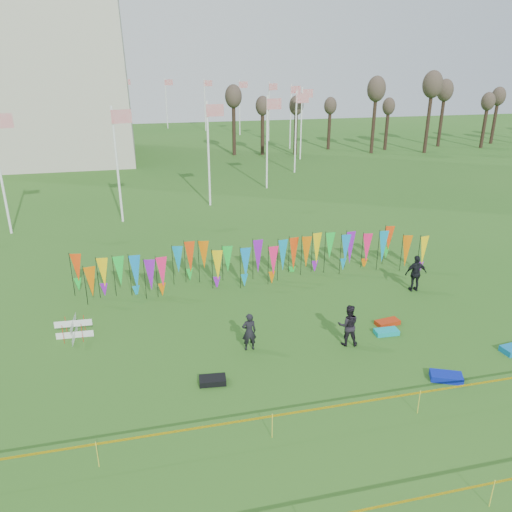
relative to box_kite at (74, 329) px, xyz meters
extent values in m
plane|color=#255718|center=(8.51, -4.82, -0.43)|extent=(160.00, 160.00, 0.00)
cylinder|color=white|center=(22.51, 43.18, 3.57)|extent=(0.16, 0.16, 8.00)
plane|color=red|center=(23.11, 43.18, 6.87)|extent=(1.40, 0.00, 1.40)
cylinder|color=white|center=(21.55, 50.43, 3.57)|extent=(0.16, 0.16, 8.00)
plane|color=red|center=(22.15, 50.43, 6.87)|extent=(1.40, 0.00, 1.40)
cylinder|color=white|center=(18.75, 57.18, 3.57)|extent=(0.16, 0.16, 8.00)
plane|color=red|center=(19.35, 57.18, 6.87)|extent=(1.40, 0.00, 1.40)
cylinder|color=white|center=(14.30, 62.98, 3.57)|extent=(0.16, 0.16, 8.00)
plane|color=red|center=(14.90, 62.98, 6.87)|extent=(1.40, 0.00, 1.40)
cylinder|color=white|center=(8.51, 67.43, 3.57)|extent=(0.16, 0.16, 8.00)
plane|color=red|center=(9.11, 67.43, 6.87)|extent=(1.40, 0.00, 1.40)
cylinder|color=white|center=(1.75, 70.22, 3.57)|extent=(0.16, 0.16, 8.00)
plane|color=red|center=(2.35, 70.22, 6.87)|extent=(1.40, 0.00, 1.40)
cylinder|color=white|center=(-5.49, 71.18, 3.57)|extent=(0.16, 0.16, 8.00)
plane|color=red|center=(-4.89, 71.18, 6.87)|extent=(1.40, 0.00, 1.40)
cylinder|color=white|center=(-12.74, 70.22, 3.57)|extent=(0.16, 0.16, 8.00)
plane|color=red|center=(-12.14, 70.22, 6.87)|extent=(1.40, 0.00, 1.40)
cylinder|color=white|center=(-5.49, 15.18, 3.57)|extent=(0.16, 0.16, 8.00)
plane|color=red|center=(-4.89, 15.18, 6.87)|extent=(1.40, 0.00, 1.40)
cylinder|color=white|center=(1.75, 16.13, 3.57)|extent=(0.16, 0.16, 8.00)
plane|color=red|center=(2.35, 16.13, 6.87)|extent=(1.40, 0.00, 1.40)
cylinder|color=white|center=(8.51, 18.93, 3.57)|extent=(0.16, 0.16, 8.00)
plane|color=red|center=(9.11, 18.93, 6.87)|extent=(1.40, 0.00, 1.40)
cylinder|color=white|center=(14.30, 23.38, 3.57)|extent=(0.16, 0.16, 8.00)
plane|color=red|center=(14.90, 23.38, 6.87)|extent=(1.40, 0.00, 1.40)
cylinder|color=white|center=(18.75, 29.18, 3.57)|extent=(0.16, 0.16, 8.00)
plane|color=red|center=(19.35, 29.18, 6.87)|extent=(1.40, 0.00, 1.40)
cylinder|color=white|center=(21.55, 35.93, 3.57)|extent=(0.16, 0.16, 8.00)
plane|color=red|center=(22.15, 35.93, 6.87)|extent=(1.40, 0.00, 1.40)
cylinder|color=black|center=(-0.49, 3.85, 0.64)|extent=(0.03, 0.03, 2.13)
cone|color=#E9410C|center=(-0.21, 3.85, 0.82)|extent=(0.64, 0.64, 1.60)
cylinder|color=black|center=(0.20, 3.85, 0.64)|extent=(0.03, 0.03, 2.13)
cone|color=#DB6506|center=(0.48, 3.85, 0.82)|extent=(0.64, 0.64, 1.60)
cylinder|color=black|center=(0.89, 3.85, 0.64)|extent=(0.03, 0.03, 2.13)
cone|color=yellow|center=(1.17, 3.85, 0.82)|extent=(0.64, 0.64, 1.60)
cylinder|color=black|center=(1.58, 3.85, 0.64)|extent=(0.03, 0.03, 2.13)
cone|color=green|center=(1.86, 3.85, 0.82)|extent=(0.64, 0.64, 1.60)
cylinder|color=black|center=(2.27, 3.85, 0.64)|extent=(0.03, 0.03, 2.13)
cone|color=#0C7DD1|center=(2.55, 3.85, 0.82)|extent=(0.64, 0.64, 1.60)
cylinder|color=black|center=(2.97, 3.85, 0.64)|extent=(0.03, 0.03, 2.13)
cone|color=purple|center=(3.25, 3.85, 0.82)|extent=(0.64, 0.64, 1.60)
cylinder|color=black|center=(3.66, 3.85, 0.64)|extent=(0.03, 0.03, 2.13)
cone|color=#FF1C62|center=(3.94, 3.85, 0.82)|extent=(0.64, 0.64, 1.60)
cylinder|color=black|center=(4.35, 3.85, 0.64)|extent=(0.03, 0.03, 2.13)
cone|color=#0B86B3|center=(4.63, 3.85, 0.82)|extent=(0.64, 0.64, 1.60)
cylinder|color=black|center=(5.04, 3.85, 0.64)|extent=(0.03, 0.03, 2.13)
cone|color=#E9410C|center=(5.32, 3.85, 0.82)|extent=(0.64, 0.64, 1.60)
cylinder|color=black|center=(5.74, 3.85, 0.64)|extent=(0.03, 0.03, 2.13)
cone|color=#DB6506|center=(6.02, 3.85, 0.82)|extent=(0.64, 0.64, 1.60)
cylinder|color=black|center=(6.43, 3.85, 0.64)|extent=(0.03, 0.03, 2.13)
cone|color=yellow|center=(6.71, 3.85, 0.82)|extent=(0.64, 0.64, 1.60)
cylinder|color=black|center=(7.12, 3.85, 0.64)|extent=(0.03, 0.03, 2.13)
cone|color=green|center=(7.40, 3.85, 0.82)|extent=(0.64, 0.64, 1.60)
cylinder|color=black|center=(7.81, 3.85, 0.64)|extent=(0.03, 0.03, 2.13)
cone|color=#0C7DD1|center=(8.09, 3.85, 0.82)|extent=(0.64, 0.64, 1.60)
cylinder|color=black|center=(8.51, 3.85, 0.64)|extent=(0.03, 0.03, 2.13)
cone|color=purple|center=(8.79, 3.85, 0.82)|extent=(0.64, 0.64, 1.60)
cylinder|color=black|center=(9.20, 3.85, 0.64)|extent=(0.03, 0.03, 2.13)
cone|color=#FF1C62|center=(9.48, 3.85, 0.82)|extent=(0.64, 0.64, 1.60)
cylinder|color=black|center=(9.89, 3.85, 0.64)|extent=(0.03, 0.03, 2.13)
cone|color=#0B86B3|center=(10.17, 3.85, 0.82)|extent=(0.64, 0.64, 1.60)
cylinder|color=black|center=(10.58, 3.85, 0.64)|extent=(0.03, 0.03, 2.13)
cone|color=#E9410C|center=(10.86, 3.85, 0.82)|extent=(0.64, 0.64, 1.60)
cylinder|color=black|center=(11.27, 3.85, 0.64)|extent=(0.03, 0.03, 2.13)
cone|color=#DB6506|center=(11.55, 3.85, 0.82)|extent=(0.64, 0.64, 1.60)
cylinder|color=black|center=(11.97, 3.85, 0.64)|extent=(0.03, 0.03, 2.13)
cone|color=yellow|center=(12.25, 3.85, 0.82)|extent=(0.64, 0.64, 1.60)
cylinder|color=black|center=(12.66, 3.85, 0.64)|extent=(0.03, 0.03, 2.13)
cone|color=green|center=(12.94, 3.85, 0.82)|extent=(0.64, 0.64, 1.60)
cylinder|color=black|center=(13.35, 3.85, 0.64)|extent=(0.03, 0.03, 2.13)
cone|color=#0C7DD1|center=(13.63, 3.85, 0.82)|extent=(0.64, 0.64, 1.60)
cylinder|color=black|center=(14.04, 3.85, 0.64)|extent=(0.03, 0.03, 2.13)
cone|color=purple|center=(14.32, 3.85, 0.82)|extent=(0.64, 0.64, 1.60)
cylinder|color=black|center=(14.74, 3.85, 0.64)|extent=(0.03, 0.03, 2.13)
cone|color=#FF1C62|center=(15.02, 3.85, 0.82)|extent=(0.64, 0.64, 1.60)
cylinder|color=black|center=(15.43, 3.85, 0.64)|extent=(0.03, 0.03, 2.13)
cone|color=#0B86B3|center=(15.71, 3.85, 0.82)|extent=(0.64, 0.64, 1.60)
cylinder|color=black|center=(16.12, 3.85, 0.64)|extent=(0.03, 0.03, 2.13)
cone|color=#E9410C|center=(16.40, 3.85, 0.82)|extent=(0.64, 0.64, 1.60)
cylinder|color=black|center=(16.81, 3.85, 0.64)|extent=(0.03, 0.03, 2.13)
cone|color=#DB6506|center=(17.09, 3.85, 0.82)|extent=(0.64, 0.64, 1.60)
cylinder|color=black|center=(17.51, 3.85, 0.64)|extent=(0.03, 0.03, 2.13)
cone|color=yellow|center=(17.79, 3.85, 0.82)|extent=(0.64, 0.64, 1.60)
cube|color=yellow|center=(8.51, -7.59, 0.39)|extent=(26.00, 0.01, 0.08)
cylinder|color=yellow|center=(1.51, -7.59, 0.02)|extent=(0.02, 0.02, 0.90)
cylinder|color=yellow|center=(6.51, -7.59, 0.02)|extent=(0.02, 0.02, 0.90)
cylinder|color=yellow|center=(11.51, -7.59, 0.02)|extent=(0.02, 0.02, 0.90)
cube|color=yellow|center=(8.51, -11.36, 0.39)|extent=(26.00, 0.01, 0.08)
cylinder|color=yellow|center=(11.51, -11.36, 0.02)|extent=(0.02, 0.02, 0.90)
cylinder|color=#332319|center=(14.51, 39.18, 2.77)|extent=(0.44, 0.44, 6.40)
ellipsoid|color=#45382E|center=(14.51, 39.18, 6.13)|extent=(1.92, 1.92, 2.56)
cylinder|color=#332319|center=(18.51, 39.18, 2.77)|extent=(0.44, 0.44, 6.40)
ellipsoid|color=#45382E|center=(18.51, 39.18, 6.13)|extent=(1.92, 1.92, 2.56)
cylinder|color=#332319|center=(22.51, 39.18, 2.77)|extent=(0.44, 0.44, 6.40)
ellipsoid|color=#45382E|center=(22.51, 39.18, 6.13)|extent=(1.92, 1.92, 2.56)
cylinder|color=#332319|center=(26.51, 39.18, 2.77)|extent=(0.44, 0.44, 6.40)
ellipsoid|color=#45382E|center=(26.51, 39.18, 6.13)|extent=(1.92, 1.92, 2.56)
cylinder|color=#332319|center=(30.51, 39.18, 2.77)|extent=(0.44, 0.44, 6.40)
ellipsoid|color=#45382E|center=(30.51, 39.18, 6.13)|extent=(1.92, 1.92, 2.56)
cylinder|color=#332319|center=(34.51, 39.18, 2.77)|extent=(0.44, 0.44, 6.40)
ellipsoid|color=#45382E|center=(34.51, 39.18, 6.13)|extent=(1.92, 1.92, 2.56)
cylinder|color=#332319|center=(38.51, 39.18, 2.77)|extent=(0.44, 0.44, 6.40)
ellipsoid|color=#45382E|center=(38.51, 39.18, 6.13)|extent=(1.92, 1.92, 2.56)
cylinder|color=#332319|center=(42.51, 39.18, 2.77)|extent=(0.44, 0.44, 6.40)
ellipsoid|color=#45382E|center=(42.51, 39.18, 6.13)|extent=(1.92, 1.92, 2.56)
cylinder|color=#332319|center=(46.51, 39.18, 2.77)|extent=(0.44, 0.44, 6.40)
ellipsoid|color=#45382E|center=(46.51, 39.18, 6.13)|extent=(1.92, 1.92, 2.56)
cylinder|color=#332319|center=(50.51, 39.18, 2.77)|extent=(0.44, 0.44, 6.40)
ellipsoid|color=#45382E|center=(50.51, 39.18, 6.13)|extent=(1.92, 1.92, 2.56)
cylinder|color=red|center=(-0.37, -0.37, 0.00)|extent=(0.02, 0.02, 0.85)
cylinder|color=red|center=(0.37, -0.37, 0.00)|extent=(0.02, 0.02, 0.85)
cylinder|color=red|center=(-0.37, 0.37, 0.00)|extent=(0.02, 0.02, 0.85)
cylinder|color=red|center=(0.37, 0.37, 0.00)|extent=(0.02, 0.02, 0.85)
imported|color=black|center=(6.91, -2.52, 0.38)|extent=(0.59, 0.43, 1.61)
imported|color=black|center=(10.89, -3.06, 0.46)|extent=(0.96, 0.72, 1.77)
imported|color=black|center=(16.19, 0.92, 0.52)|extent=(1.15, 0.72, 1.89)
cube|color=#0BA4AB|center=(12.84, -2.69, -0.33)|extent=(1.01, 0.53, 0.20)
cube|color=#0A1CA9|center=(13.45, -6.16, -0.31)|extent=(1.26, 0.99, 0.23)
cube|color=#B52C0C|center=(13.27, -1.95, -0.33)|extent=(1.12, 0.64, 0.20)
cube|color=black|center=(5.13, -4.41, -0.31)|extent=(1.01, 0.64, 0.22)
camera|label=1|loc=(3.20, -19.39, 10.47)|focal=35.00mm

